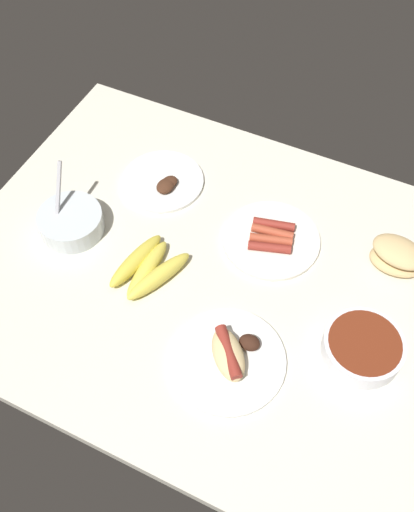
# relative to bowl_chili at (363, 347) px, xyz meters

# --- Properties ---
(ground_plane) EXTENTS (1.20, 0.90, 0.03)m
(ground_plane) POSITION_rel_bowl_chili_xyz_m (0.35, -0.05, -0.04)
(ground_plane) COLOR silver
(bowl_chili) EXTENTS (0.16, 0.16, 0.05)m
(bowl_chili) POSITION_rel_bowl_chili_xyz_m (0.00, 0.00, 0.00)
(bowl_chili) COLOR white
(bowl_chili) RESTS_ON ground_plane
(bowl_coleslaw) EXTENTS (0.15, 0.15, 0.15)m
(bowl_coleslaw) POSITION_rel_bowl_chili_xyz_m (0.71, -0.02, 0.00)
(bowl_coleslaw) COLOR silver
(bowl_coleslaw) RESTS_ON ground_plane
(plate_sausages) EXTENTS (0.23, 0.23, 0.03)m
(plate_sausages) POSITION_rel_bowl_chili_xyz_m (0.27, -0.19, -0.02)
(plate_sausages) COLOR white
(plate_sausages) RESTS_ON ground_plane
(plate_hotdog_assembled) EXTENTS (0.24, 0.24, 0.06)m
(plate_hotdog_assembled) POSITION_rel_bowl_chili_xyz_m (0.24, 0.13, -0.01)
(plate_hotdog_assembled) COLOR white
(plate_hotdog_assembled) RESTS_ON ground_plane
(banana_bunch) EXTENTS (0.15, 0.19, 0.04)m
(banana_bunch) POSITION_rel_bowl_chili_xyz_m (0.49, 0.02, -0.01)
(banana_bunch) COLOR gold
(banana_bunch) RESTS_ON ground_plane
(plate_grilled_meat) EXTENTS (0.21, 0.21, 0.03)m
(plate_grilled_meat) POSITION_rel_bowl_chili_xyz_m (0.59, -0.24, -0.02)
(plate_grilled_meat) COLOR white
(plate_grilled_meat) RESTS_ON ground_plane
(bread_stack) EXTENTS (0.13, 0.10, 0.07)m
(bread_stack) POSITION_rel_bowl_chili_xyz_m (-0.01, -0.24, 0.01)
(bread_stack) COLOR #DBB77A
(bread_stack) RESTS_ON ground_plane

